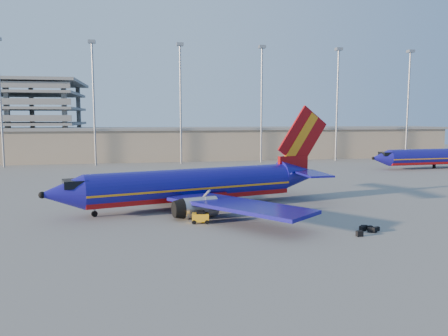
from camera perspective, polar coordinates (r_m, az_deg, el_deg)
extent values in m
plane|color=slate|center=(62.07, 2.79, -3.85)|extent=(220.00, 220.00, 0.00)
cube|color=gray|center=(120.04, 1.04, 3.19)|extent=(120.00, 15.00, 8.00)
cube|color=slate|center=(119.85, 1.04, 5.20)|extent=(122.00, 16.00, 0.60)
cylinder|color=gray|center=(109.80, -27.15, 7.36)|extent=(0.44, 0.44, 28.00)
cylinder|color=gray|center=(105.94, -16.63, 7.86)|extent=(0.44, 0.44, 28.00)
cube|color=gray|center=(107.25, -16.89, 15.52)|extent=(1.60, 1.60, 0.70)
cylinder|color=gray|center=(105.78, -5.68, 8.11)|extent=(0.44, 0.44, 28.00)
cube|color=gray|center=(107.09, -5.77, 15.78)|extent=(1.60, 1.60, 0.70)
cylinder|color=gray|center=(109.35, 4.92, 8.07)|extent=(0.44, 0.44, 28.00)
cube|color=gray|center=(110.62, 5.00, 15.49)|extent=(1.60, 1.60, 0.70)
cylinder|color=gray|center=(116.29, 14.55, 7.80)|extent=(0.44, 0.44, 28.00)
cube|color=gray|center=(117.49, 14.76, 14.78)|extent=(1.60, 1.60, 0.70)
cylinder|color=gray|center=(126.06, 22.88, 7.39)|extent=(0.44, 0.44, 28.00)
cube|color=gray|center=(127.16, 23.18, 13.84)|extent=(1.60, 1.60, 0.70)
cylinder|color=navy|center=(54.72, -4.18, -2.17)|extent=(26.26, 10.44, 4.02)
cube|color=maroon|center=(54.89, -4.17, -3.23)|extent=(26.07, 9.71, 1.41)
cube|color=orange|center=(54.76, -4.18, -2.45)|extent=(26.27, 10.49, 0.24)
cone|color=navy|center=(51.36, -20.38, -3.16)|extent=(5.43, 5.04, 4.02)
cube|color=black|center=(51.33, -18.85, -1.94)|extent=(3.23, 3.39, 0.87)
cone|color=navy|center=(62.07, 9.63, -0.83)|extent=(6.48, 5.31, 4.02)
cube|color=maroon|center=(61.41, 8.99, 0.48)|extent=(4.57, 1.73, 2.39)
cube|color=maroon|center=(61.98, 10.22, 4.04)|extent=(7.81, 2.34, 8.67)
cube|color=orange|center=(61.86, 10.06, 4.04)|extent=(5.25, 1.77, 6.80)
cube|color=navy|center=(64.81, 7.46, 0.05)|extent=(6.03, 7.68, 0.24)
cube|color=navy|center=(58.77, 11.34, -0.70)|extent=(3.57, 7.09, 0.24)
cube|color=navy|center=(64.30, -5.87, -1.74)|extent=(8.13, 17.51, 0.38)
cube|color=navy|center=(46.94, 1.91, -4.86)|extent=(14.75, 16.56, 0.38)
cube|color=maroon|center=(55.16, -3.64, -3.64)|extent=(7.38, 5.74, 1.09)
cylinder|color=gray|center=(59.83, -7.28, -3.08)|extent=(4.36, 3.19, 2.28)
cylinder|color=gray|center=(49.38, -3.22, -5.12)|extent=(4.36, 3.19, 2.28)
cylinder|color=gray|center=(52.16, -16.57, -5.48)|extent=(0.32, 0.32, 1.20)
cylinder|color=black|center=(52.21, -16.56, -5.75)|extent=(0.74, 0.44, 0.70)
cylinder|color=black|center=(58.32, -3.66, -4.08)|extent=(1.03, 0.81, 0.91)
cylinder|color=black|center=(53.20, -1.41, -5.12)|extent=(1.03, 0.81, 0.91)
cylinder|color=navy|center=(107.08, 25.81, 1.33)|extent=(23.06, 4.78, 3.53)
cube|color=maroon|center=(107.16, 25.78, 0.85)|extent=(23.03, 4.11, 1.24)
cube|color=orange|center=(107.10, 25.80, 1.21)|extent=(23.07, 4.82, 0.21)
cone|color=navy|center=(99.07, 19.79, 1.23)|extent=(4.20, 3.74, 3.53)
cube|color=black|center=(99.69, 20.40, 1.76)|extent=(2.42, 2.60, 0.76)
cylinder|color=black|center=(107.28, 25.75, 0.19)|extent=(0.70, 0.70, 0.86)
cube|color=#EDA515|center=(47.14, -3.09, -6.44)|extent=(1.93, 1.27, 0.86)
cube|color=black|center=(47.03, -3.09, -5.83)|extent=(0.98, 1.06, 0.30)
cylinder|color=black|center=(47.71, -3.91, -6.81)|extent=(0.46, 0.22, 0.45)
cylinder|color=black|center=(46.80, -3.94, -7.08)|extent=(0.46, 0.22, 0.45)
cylinder|color=black|center=(47.70, -2.25, -6.80)|extent=(0.46, 0.22, 0.45)
cylinder|color=black|center=(46.78, -2.24, -7.07)|extent=(0.46, 0.22, 0.45)
cube|color=black|center=(44.07, 17.28, -8.19)|extent=(0.65, 0.45, 0.53)
cube|color=black|center=(45.91, 19.07, -7.66)|extent=(0.63, 0.55, 0.52)
cube|color=black|center=(46.51, 18.77, -7.54)|extent=(0.76, 0.70, 0.40)
cube|color=black|center=(45.87, 18.55, -7.66)|extent=(0.59, 0.50, 0.50)
cube|color=black|center=(46.70, 18.52, -7.44)|extent=(0.50, 0.34, 0.46)
cube|color=black|center=(46.65, 19.31, -7.50)|extent=(0.62, 0.38, 0.43)
cube|color=black|center=(46.86, 17.85, -7.38)|extent=(0.66, 0.44, 0.44)
cube|color=black|center=(46.23, 17.64, -7.53)|extent=(0.66, 0.55, 0.48)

